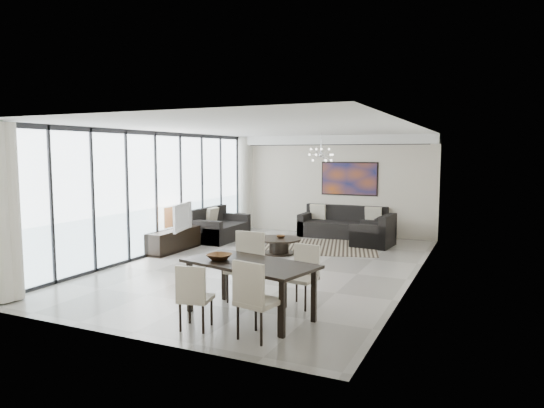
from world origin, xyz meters
The scene contains 20 objects.
room_shell centered at (0.46, 0.00, 1.45)m, with size 6.00×9.00×2.90m.
window_wall centered at (-2.86, 0.00, 1.47)m, with size 0.37×8.95×2.90m.
soffit centered at (0.00, 4.30, 2.77)m, with size 5.98×0.40×0.26m, color white.
painting centered at (0.50, 4.47, 1.65)m, with size 1.68×0.04×0.98m, color #A94C17.
chandelier centered at (0.30, 2.50, 2.35)m, with size 0.66×0.66×0.71m.
rug centered at (0.35, 2.35, 0.01)m, with size 2.84×2.19×0.01m, color black.
coffee_table centered at (-0.28, 1.17, 0.21)m, with size 1.07×1.07×0.37m.
bowl_coffee centered at (-0.26, 1.21, 0.41)m, with size 0.21×0.21×0.07m, color brown.
sofa_main centered at (0.45, 4.07, 0.30)m, with size 2.41×0.99×0.88m.
loveseat centered at (-2.55, 2.18, 0.30)m, with size 1.00×1.77×0.89m.
armchair centered at (1.59, 3.05, 0.29)m, with size 1.03×1.08×0.84m.
side_table centered at (-2.65, 3.55, 0.38)m, with size 0.41×0.41×0.57m.
tv_console centered at (-2.76, 0.38, 0.26)m, with size 0.48×1.69×0.53m, color black.
television centered at (-2.60, 0.37, 0.86)m, with size 1.14×0.15×0.66m, color gray.
dining_table centered at (1.12, -3.10, 0.73)m, with size 2.12×1.39×0.81m.
dining_chair_sw centered at (0.69, -3.92, 0.52)m, with size 0.49×0.49×0.91m.
dining_chair_se centered at (1.58, -3.90, 0.60)m, with size 0.56×0.56×1.04m.
dining_chair_nw centered at (0.69, -2.36, 0.64)m, with size 0.52×0.52×1.11m.
dining_chair_ne centered at (1.65, -2.27, 0.55)m, with size 0.49×0.49×0.96m.
bowl_dining centered at (0.63, -3.14, 0.86)m, with size 0.36×0.36×0.09m, color brown.
Camera 1 is at (4.28, -9.26, 2.39)m, focal length 32.00 mm.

